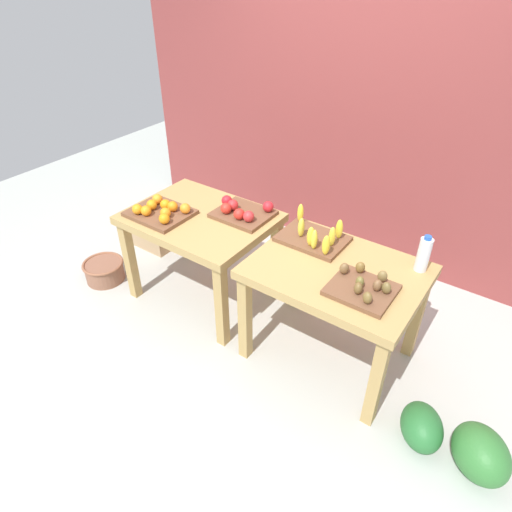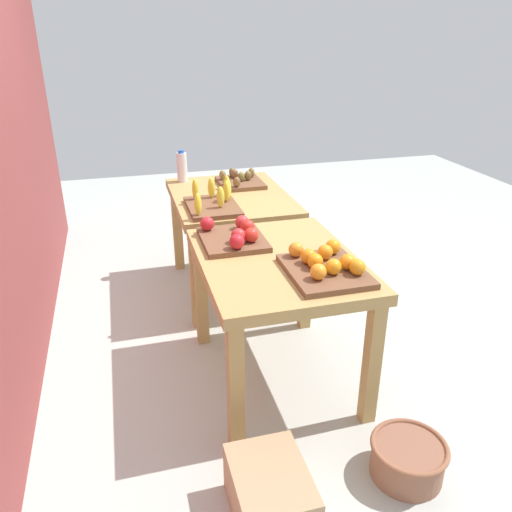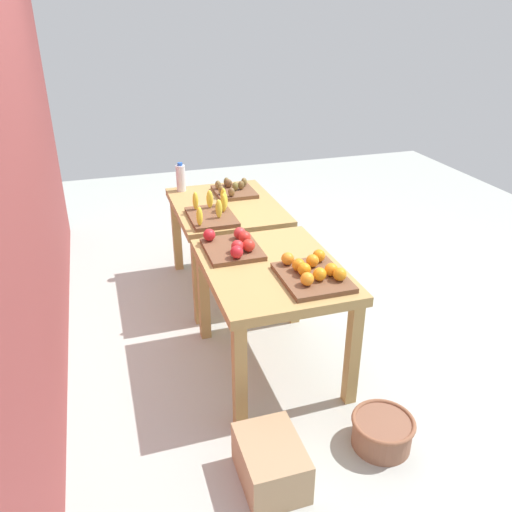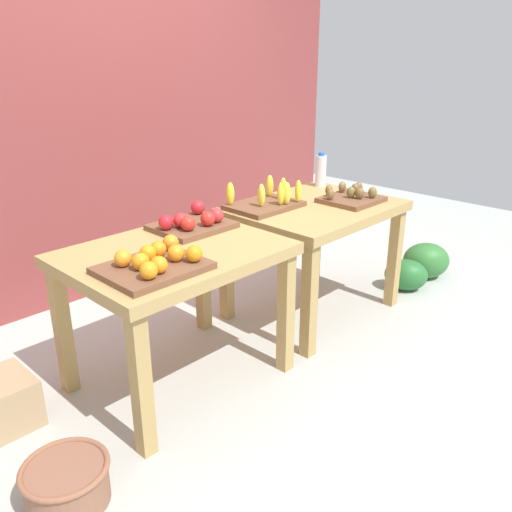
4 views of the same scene
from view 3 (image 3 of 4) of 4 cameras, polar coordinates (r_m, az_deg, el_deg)
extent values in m
plane|color=#B0B6AF|center=(3.98, -1.01, -7.10)|extent=(8.00, 8.00, 0.00)
cube|color=brown|center=(3.30, -24.88, 11.88)|extent=(4.40, 0.12, 3.00)
cube|color=tan|center=(3.16, 1.78, -1.53)|extent=(1.04, 0.80, 0.06)
cube|color=tan|center=(3.12, 10.52, -10.48)|extent=(0.07, 0.07, 0.68)
cube|color=tan|center=(3.82, 4.29, -2.72)|extent=(0.07, 0.07, 0.68)
cube|color=tan|center=(2.91, -1.80, -13.04)|extent=(0.07, 0.07, 0.68)
cube|color=tan|center=(3.65, -5.74, -4.25)|extent=(0.07, 0.07, 0.68)
cube|color=tan|center=(4.14, -3.29, 5.34)|extent=(1.04, 0.80, 0.06)
cube|color=tan|center=(3.98, 3.24, -1.40)|extent=(0.07, 0.07, 0.68)
cube|color=tan|center=(4.77, -0.60, 3.46)|extent=(0.07, 0.07, 0.68)
cube|color=tan|center=(3.82, -6.37, -2.80)|extent=(0.07, 0.07, 0.68)
cube|color=tan|center=(4.64, -8.67, 2.46)|extent=(0.07, 0.07, 0.68)
cube|color=brown|center=(2.99, 6.21, -2.35)|extent=(0.44, 0.36, 0.03)
sphere|color=orange|center=(2.96, 5.30, -1.47)|extent=(0.09, 0.09, 0.08)
sphere|color=orange|center=(2.93, 9.15, -1.99)|extent=(0.08, 0.08, 0.08)
sphere|color=orange|center=(3.01, 4.67, -0.97)|extent=(0.11, 0.11, 0.08)
sphere|color=orange|center=(3.13, 6.90, 0.04)|extent=(0.08, 0.08, 0.08)
sphere|color=orange|center=(2.86, 5.62, -2.52)|extent=(0.11, 0.11, 0.08)
sphere|color=orange|center=(2.92, 6.98, -1.99)|extent=(0.08, 0.08, 0.08)
sphere|color=orange|center=(3.08, 3.48, -0.29)|extent=(0.08, 0.08, 0.08)
sphere|color=orange|center=(2.98, 8.24, -1.48)|extent=(0.11, 0.11, 0.08)
sphere|color=orange|center=(3.07, 6.19, -0.51)|extent=(0.09, 0.09, 0.08)
cube|color=brown|center=(3.32, -2.62, 0.76)|extent=(0.40, 0.34, 0.03)
sphere|color=red|center=(3.40, -5.14, 2.32)|extent=(0.08, 0.08, 0.08)
sphere|color=red|center=(3.22, -2.04, 1.07)|extent=(0.11, 0.11, 0.08)
sphere|color=red|center=(3.41, -1.80, 2.52)|extent=(0.11, 0.11, 0.08)
sphere|color=red|center=(3.23, -0.82, 1.16)|extent=(0.08, 0.08, 0.08)
sphere|color=red|center=(3.35, -1.25, 2.06)|extent=(0.08, 0.08, 0.08)
sphere|color=red|center=(3.15, -2.12, 0.44)|extent=(0.11, 0.11, 0.08)
cube|color=brown|center=(3.83, -4.88, 4.28)|extent=(0.44, 0.32, 0.03)
ellipsoid|color=yellow|center=(3.92, -6.64, 6.02)|extent=(0.06, 0.05, 0.14)
ellipsoid|color=yellow|center=(3.98, -3.58, 6.47)|extent=(0.07, 0.06, 0.14)
ellipsoid|color=yellow|center=(3.86, -3.58, 5.82)|extent=(0.06, 0.06, 0.14)
ellipsoid|color=yellow|center=(3.89, -3.46, 6.01)|extent=(0.06, 0.07, 0.14)
ellipsoid|color=yellow|center=(3.62, -6.20, 4.34)|extent=(0.07, 0.07, 0.14)
ellipsoid|color=yellow|center=(3.94, -5.09, 6.22)|extent=(0.05, 0.05, 0.14)
ellipsoid|color=yellow|center=(3.75, -4.09, 5.18)|extent=(0.05, 0.05, 0.14)
cube|color=brown|center=(4.35, -2.39, 7.03)|extent=(0.36, 0.32, 0.03)
ellipsoid|color=brown|center=(4.40, -3.00, 7.94)|extent=(0.06, 0.07, 0.07)
ellipsoid|color=brown|center=(4.35, -1.63, 7.75)|extent=(0.07, 0.07, 0.07)
ellipsoid|color=brown|center=(4.32, -2.29, 7.62)|extent=(0.07, 0.07, 0.07)
ellipsoid|color=brown|center=(4.43, -1.32, 8.10)|extent=(0.07, 0.07, 0.07)
ellipsoid|color=brown|center=(4.24, -3.75, 7.21)|extent=(0.07, 0.07, 0.07)
ellipsoid|color=olive|center=(4.37, -4.18, 7.77)|extent=(0.06, 0.06, 0.07)
ellipsoid|color=brown|center=(4.44, -3.25, 8.12)|extent=(0.07, 0.06, 0.07)
ellipsoid|color=brown|center=(4.18, -2.70, 7.00)|extent=(0.07, 0.07, 0.07)
cylinder|color=silver|center=(4.43, -8.22, 8.42)|extent=(0.08, 0.08, 0.22)
cylinder|color=blue|center=(4.39, -8.32, 9.92)|extent=(0.04, 0.04, 0.02)
ellipsoid|color=#307231|center=(5.37, -3.03, 3.74)|extent=(0.44, 0.45, 0.28)
ellipsoid|color=#276930|center=(5.11, -2.08, 2.25)|extent=(0.36, 0.38, 0.23)
cylinder|color=brown|center=(3.05, 13.61, -18.29)|extent=(0.32, 0.32, 0.16)
torus|color=brown|center=(2.99, 13.78, -17.17)|extent=(0.34, 0.34, 0.02)
cube|color=tan|center=(2.78, 1.63, -21.65)|extent=(0.40, 0.30, 0.24)
camera|label=1|loc=(5.52, 17.59, 27.02)|focal=31.25mm
camera|label=2|loc=(0.52, 7.79, -13.81)|focal=35.87mm
camera|label=4|loc=(3.18, 50.31, 7.17)|focal=37.18mm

